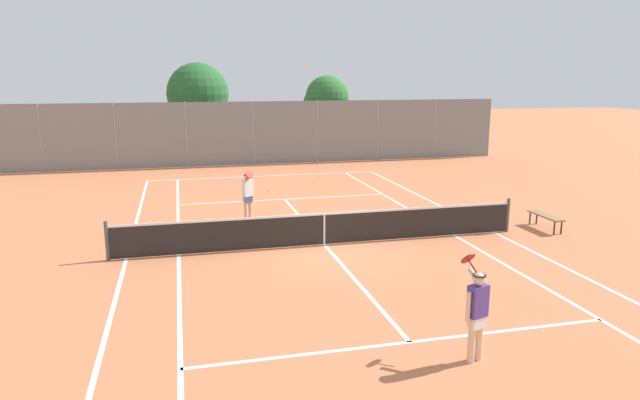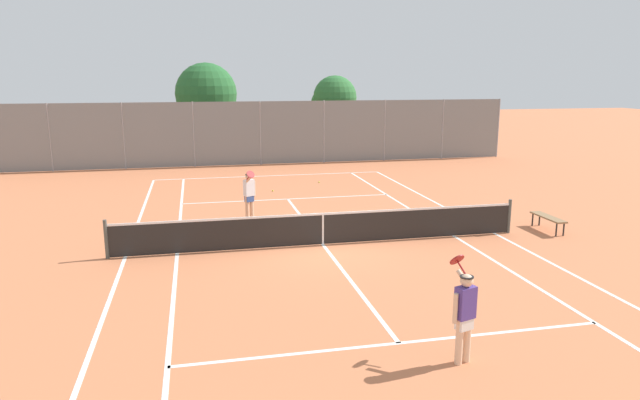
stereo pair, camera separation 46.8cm
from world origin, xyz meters
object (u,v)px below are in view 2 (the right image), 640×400
loose_tennis_ball_1 (273,191)px  loose_tennis_ball_2 (283,239)px  loose_tennis_ball_0 (319,182)px  player_far_left (249,193)px  tree_behind_right (333,99)px  tennis_net (323,228)px  tree_behind_left (206,95)px  player_near_side (464,312)px  courtside_bench (548,218)px

loose_tennis_ball_1 → loose_tennis_ball_2: (-0.68, -7.29, 0.00)m
loose_tennis_ball_0 → player_far_left: bearing=-121.6°
loose_tennis_ball_0 → tree_behind_right: (2.79, 8.93, 3.39)m
loose_tennis_ball_1 → tree_behind_right: size_ratio=0.01×
tennis_net → tree_behind_left: tree_behind_left is taller
player_near_side → player_far_left: size_ratio=1.00×
tennis_net → tree_behind_right: (4.76, 18.50, 2.92)m
loose_tennis_ball_1 → loose_tennis_ball_2: same height
loose_tennis_ball_0 → loose_tennis_ball_2: (-3.02, -8.81, 0.00)m
tennis_net → loose_tennis_ball_1: (-0.38, 8.05, -0.48)m
tennis_net → player_far_left: player_far_left is taller
loose_tennis_ball_2 → tree_behind_left: (-1.69, 18.93, 3.62)m
player_far_left → loose_tennis_ball_0: player_far_left is taller
loose_tennis_ball_2 → tennis_net: bearing=-35.7°
tennis_net → tree_behind_right: bearing=75.6°
courtside_bench → tree_behind_left: tree_behind_left is taller
tree_behind_left → tree_behind_right: 7.60m
courtside_bench → loose_tennis_ball_2: bearing=174.6°
loose_tennis_ball_2 → courtside_bench: size_ratio=0.04×
tennis_net → tree_behind_right: size_ratio=2.48×
loose_tennis_ball_0 → courtside_bench: courtside_bench is taller
tennis_net → loose_tennis_ball_0: size_ratio=181.82×
loose_tennis_ball_0 → tree_behind_left: size_ratio=0.01×
player_far_left → loose_tennis_ball_1: player_far_left is taller
tennis_net → loose_tennis_ball_1: size_ratio=181.82×
tree_behind_left → player_far_left: bearing=-86.6°
loose_tennis_ball_2 → tree_behind_right: 18.98m
loose_tennis_ball_0 → loose_tennis_ball_1: (-2.35, -1.52, 0.00)m
tennis_net → player_near_side: player_near_side is taller
player_far_left → loose_tennis_ball_2: bearing=-74.8°
tree_behind_right → loose_tennis_ball_2: bearing=-108.1°
tennis_net → courtside_bench: 7.30m
loose_tennis_ball_0 → tree_behind_left: tree_behind_left is taller
tennis_net → tree_behind_right: 19.32m
tree_behind_left → loose_tennis_ball_0: bearing=-65.0°
tree_behind_right → loose_tennis_ball_1: bearing=-116.2°
tennis_net → loose_tennis_ball_2: (-1.05, 0.76, -0.48)m
tennis_net → tree_behind_left: (-2.74, 19.68, 3.14)m
courtside_bench → tennis_net: bearing=179.7°
courtside_bench → loose_tennis_ball_1: bearing=133.5°
player_near_side → player_far_left: same height
player_far_left → tree_behind_left: bearing=93.4°
loose_tennis_ball_0 → courtside_bench: (5.33, -9.60, 0.38)m
loose_tennis_ball_0 → loose_tennis_ball_2: 9.32m
loose_tennis_ball_0 → loose_tennis_ball_1: bearing=-147.1°
courtside_bench → player_far_left: bearing=159.0°
player_near_side → tree_behind_left: size_ratio=0.32×
player_near_side → loose_tennis_ball_0: bearing=86.1°
player_far_left → player_near_side: bearing=-76.4°
loose_tennis_ball_2 → courtside_bench: courtside_bench is taller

